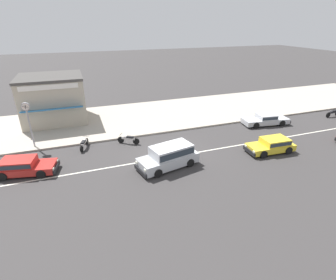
# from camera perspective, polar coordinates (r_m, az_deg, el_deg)

# --- Properties ---
(ground_plane) EXTENTS (160.00, 160.00, 0.00)m
(ground_plane) POSITION_cam_1_polar(r_m,az_deg,el_deg) (20.09, 0.83, -3.67)
(ground_plane) COLOR #383535
(lane_centre_stripe) EXTENTS (50.40, 0.14, 0.01)m
(lane_centre_stripe) POSITION_cam_1_polar(r_m,az_deg,el_deg) (20.09, 0.83, -3.66)
(lane_centre_stripe) COLOR silver
(lane_centre_stripe) RESTS_ON ground
(kerb_strip) EXTENTS (68.00, 10.00, 0.15)m
(kerb_strip) POSITION_cam_1_polar(r_m,az_deg,el_deg) (28.44, -6.00, 5.05)
(kerb_strip) COLOR #ADA393
(kerb_strip) RESTS_ON ground
(hatchback_red_0) EXTENTS (4.21, 2.40, 1.10)m
(hatchback_red_0) POSITION_cam_1_polar(r_m,az_deg,el_deg) (20.24, -29.02, -4.93)
(hatchback_red_0) COLOR red
(hatchback_red_0) RESTS_ON ground
(minivan_silver_1) EXTENTS (4.64, 2.62, 1.56)m
(minivan_silver_1) POSITION_cam_1_polar(r_m,az_deg,el_deg) (18.47, 0.33, -3.39)
(minivan_silver_1) COLOR #B7BABF
(minivan_silver_1) RESTS_ON ground
(hatchback_yellow_3) EXTENTS (3.84, 1.89, 1.10)m
(hatchback_yellow_3) POSITION_cam_1_polar(r_m,az_deg,el_deg) (22.22, 21.68, -0.94)
(hatchback_yellow_3) COLOR yellow
(hatchback_yellow_3) RESTS_ON ground
(sedan_silver_4) EXTENTS (4.82, 2.25, 1.06)m
(sedan_silver_4) POSITION_cam_1_polar(r_m,az_deg,el_deg) (27.95, 20.48, 4.25)
(sedan_silver_4) COLOR #B7BABF
(sedan_silver_4) RESTS_ON ground
(motorcycle_0) EXTENTS (1.68, 1.16, 0.80)m
(motorcycle_0) POSITION_cam_1_polar(r_m,az_deg,el_deg) (22.30, -8.67, 0.23)
(motorcycle_0) COLOR black
(motorcycle_0) RESTS_ON ground
(motorcycle_1) EXTENTS (0.89, 1.83, 0.80)m
(motorcycle_1) POSITION_cam_1_polar(r_m,az_deg,el_deg) (22.34, -17.79, -0.67)
(motorcycle_1) COLOR black
(motorcycle_1) RESTS_ON ground
(motorcycle_2) EXTENTS (1.99, 0.56, 0.80)m
(motorcycle_2) POSITION_cam_1_polar(r_m,az_deg,el_deg) (33.60, 32.27, 5.03)
(motorcycle_2) COLOR black
(motorcycle_2) RESTS_ON ground
(street_clock) EXTENTS (0.62, 0.22, 3.68)m
(street_clock) POSITION_cam_1_polar(r_m,az_deg,el_deg) (23.12, -28.28, 4.87)
(street_clock) COLOR #9E9EA3
(street_clock) RESTS_ON kerb_strip
(shopfront_corner_warung) EXTENTS (5.96, 6.09, 4.53)m
(shopfront_corner_warung) POSITION_cam_1_polar(r_m,az_deg,el_deg) (28.82, -23.70, 8.27)
(shopfront_corner_warung) COLOR #B2A893
(shopfront_corner_warung) RESTS_ON kerb_strip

